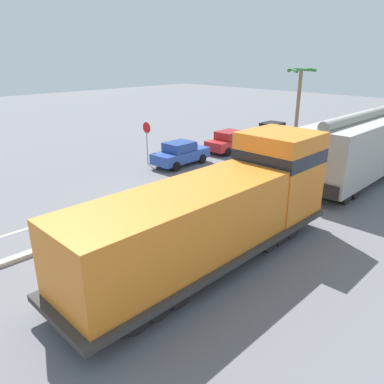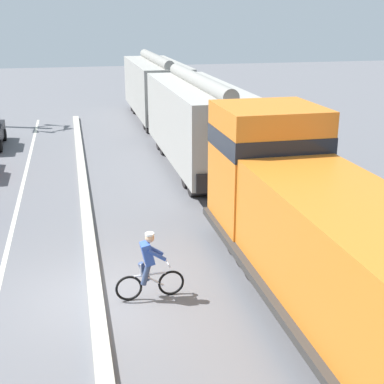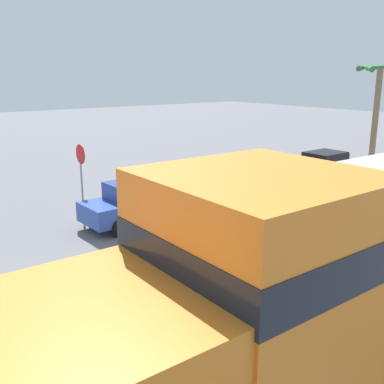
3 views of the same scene
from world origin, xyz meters
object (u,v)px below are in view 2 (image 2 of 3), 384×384
at_px(hopper_car_middle, 156,88).
at_px(cyclist, 149,268).
at_px(locomotive, 320,234).
at_px(hopper_car_lead, 198,122).

xyz_separation_m(hopper_car_middle, cyclist, (-3.84, -22.63, -1.26)).
bearing_deg(locomotive, hopper_car_middle, 90.00).
distance_m(locomotive, hopper_car_lead, 12.16).
bearing_deg(hopper_car_lead, locomotive, -90.00).
relative_size(hopper_car_middle, cyclist, 6.18).
bearing_deg(locomotive, cyclist, 163.69).
bearing_deg(cyclist, hopper_car_middle, 80.37).
xyz_separation_m(locomotive, hopper_car_middle, (0.00, 23.76, 0.28)).
xyz_separation_m(locomotive, cyclist, (-3.84, 1.12, -0.98)).
distance_m(hopper_car_middle, cyclist, 22.99).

